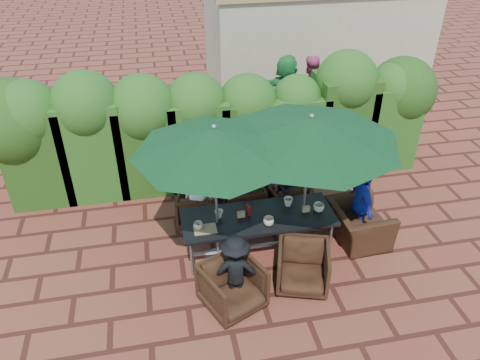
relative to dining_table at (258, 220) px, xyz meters
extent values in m
plane|color=maroon|center=(-0.17, 0.11, -0.68)|extent=(80.00, 80.00, 0.00)
cube|color=black|center=(0.00, 0.00, 0.05)|extent=(2.46, 0.90, 0.05)
cube|color=gray|center=(0.00, 0.00, -0.56)|extent=(2.26, 0.05, 0.05)
cylinder|color=gray|center=(-1.13, -0.35, -0.33)|extent=(0.05, 0.05, 0.70)
cylinder|color=gray|center=(-1.13, 0.35, -0.33)|extent=(0.05, 0.05, 0.70)
cylinder|color=gray|center=(1.13, -0.35, -0.33)|extent=(0.05, 0.05, 0.70)
cylinder|color=gray|center=(1.13, 0.35, -0.33)|extent=(0.05, 0.05, 0.70)
cylinder|color=gray|center=(-0.67, -0.02, -0.66)|extent=(0.44, 0.44, 0.03)
cylinder|color=gray|center=(-0.67, -0.02, 0.52)|extent=(0.04, 0.04, 2.40)
cone|color=black|center=(-0.67, -0.02, 1.54)|extent=(2.41, 2.41, 0.38)
sphere|color=gray|center=(-0.67, -0.02, 1.74)|extent=(0.08, 0.08, 0.08)
cylinder|color=gray|center=(0.77, 0.03, -0.66)|extent=(0.44, 0.44, 0.03)
cylinder|color=gray|center=(0.77, 0.03, 0.52)|extent=(0.04, 0.04, 2.40)
cone|color=black|center=(0.77, 0.03, 1.54)|extent=(2.75, 2.75, 0.38)
sphere|color=gray|center=(0.77, 0.03, 1.74)|extent=(0.08, 0.08, 0.08)
imported|color=black|center=(-0.85, 1.02, -0.30)|extent=(0.87, 0.84, 0.74)
imported|color=black|center=(-0.05, 1.07, -0.30)|extent=(0.80, 0.76, 0.75)
imported|color=black|center=(0.74, 1.06, -0.31)|extent=(0.85, 0.82, 0.72)
imported|color=black|center=(-0.62, -1.06, -0.27)|extent=(1.02, 0.99, 0.81)
imported|color=black|center=(0.50, -0.86, -0.28)|extent=(0.95, 0.91, 0.79)
imported|color=black|center=(1.77, -0.01, -0.23)|extent=(0.73, 1.07, 0.90)
imported|color=white|center=(-0.86, 0.89, -0.11)|extent=(0.63, 0.49, 1.13)
imported|color=#2131B3|center=(0.05, 0.92, -0.03)|extent=(0.52, 0.45, 1.29)
imported|color=black|center=(0.80, 0.91, 0.01)|extent=(0.69, 0.46, 1.37)
imported|color=black|center=(-0.56, -0.95, -0.10)|extent=(0.78, 0.44, 1.16)
imported|color=#2131B3|center=(1.82, 0.09, -0.03)|extent=(0.38, 0.76, 1.30)
imported|color=#D64B82|center=(-0.42, 0.99, -0.28)|extent=(0.30, 0.26, 0.78)
imported|color=#89479A|center=(0.42, 1.07, -0.28)|extent=(0.30, 0.25, 0.80)
imported|color=#258B3F|center=(1.73, 4.45, 0.25)|extent=(1.80, 1.43, 1.85)
imported|color=#D64B82|center=(2.33, 4.50, 0.21)|extent=(0.96, 0.72, 1.78)
imported|color=gray|center=(3.40, 4.29, 0.09)|extent=(0.96, 1.05, 1.54)
imported|color=beige|center=(-0.98, -0.12, 0.13)|extent=(0.14, 0.14, 0.11)
imported|color=beige|center=(-0.62, 0.10, 0.14)|extent=(0.14, 0.14, 0.13)
imported|color=beige|center=(0.11, -0.25, 0.14)|extent=(0.17, 0.17, 0.13)
imported|color=beige|center=(0.55, 0.19, 0.15)|extent=(0.15, 0.15, 0.14)
imported|color=beige|center=(0.99, -0.06, 0.14)|extent=(0.18, 0.18, 0.14)
cylinder|color=#B20C0A|center=(-0.14, 0.06, 0.16)|extent=(0.04, 0.04, 0.17)
cylinder|color=#4C230C|center=(-0.15, 0.12, 0.16)|extent=(0.04, 0.04, 0.17)
cube|color=#9C764B|center=(-0.88, -0.17, 0.08)|extent=(0.35, 0.25, 0.02)
cube|color=tan|center=(-0.27, 0.04, 0.12)|extent=(0.12, 0.06, 0.10)
cube|color=tan|center=(0.79, -0.03, 0.12)|extent=(0.12, 0.06, 0.10)
cube|color=#1B380F|center=(-3.67, 2.41, 0.27)|extent=(1.15, 0.95, 1.89)
sphere|color=#1B380F|center=(-3.67, 2.41, 1.11)|extent=(1.21, 1.21, 1.21)
cube|color=#1B380F|center=(-2.67, 2.41, 0.31)|extent=(1.15, 0.95, 1.97)
sphere|color=#1B380F|center=(-2.67, 2.41, 1.20)|extent=(1.24, 1.24, 1.24)
cube|color=#1B380F|center=(-1.67, 2.41, 0.23)|extent=(1.15, 0.95, 1.82)
sphere|color=#1B380F|center=(-1.67, 2.41, 1.04)|extent=(1.28, 1.28, 1.28)
cube|color=#1B380F|center=(-0.67, 2.41, 0.24)|extent=(1.15, 0.95, 1.82)
sphere|color=#1B380F|center=(-0.67, 2.41, 1.05)|extent=(1.16, 1.16, 1.16)
cube|color=#1B380F|center=(0.33, 2.41, 0.20)|extent=(1.15, 0.95, 1.74)
sphere|color=#1B380F|center=(0.33, 2.41, 0.97)|extent=(1.15, 1.15, 1.15)
cube|color=#1B380F|center=(1.33, 2.41, 0.20)|extent=(1.15, 0.95, 1.75)
sphere|color=#1B380F|center=(1.33, 2.41, 0.97)|extent=(0.98, 0.98, 0.98)
cube|color=#1B380F|center=(2.33, 2.41, 0.35)|extent=(1.15, 0.95, 2.05)
sphere|color=#1B380F|center=(2.33, 2.41, 1.27)|extent=(1.22, 1.22, 1.22)
cube|color=#1B380F|center=(3.33, 2.41, 0.23)|extent=(1.15, 0.95, 1.82)
sphere|color=#1B380F|center=(3.33, 2.41, 1.04)|extent=(1.01, 1.01, 1.01)
sphere|color=#1B380F|center=(-3.97, 2.51, 0.92)|extent=(1.60, 1.60, 1.60)
sphere|color=#1B380F|center=(3.63, 2.51, 0.92)|extent=(1.40, 1.40, 1.40)
cube|color=#C6B593|center=(3.33, 7.11, 0.92)|extent=(6.00, 3.00, 3.20)
camera|label=1|loc=(-1.46, -5.80, 4.64)|focal=35.00mm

